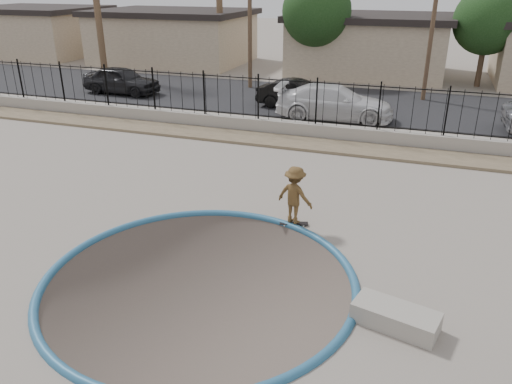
{
  "coord_description": "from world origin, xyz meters",
  "views": [
    {
      "loc": [
        4.24,
        -9.43,
        6.19
      ],
      "look_at": [
        0.28,
        2.0,
        0.96
      ],
      "focal_mm": 35.0,
      "sensor_mm": 36.0,
      "label": 1
    }
  ],
  "objects_px": {
    "car_b": "(299,94)",
    "car_c": "(334,102)",
    "skater": "(295,199)",
    "concrete_ledge": "(395,317)",
    "skateboard": "(294,223)",
    "car_a": "(121,80)"
  },
  "relations": [
    {
      "from": "car_b",
      "to": "car_a",
      "type": "bearing_deg",
      "value": 93.7
    },
    {
      "from": "concrete_ledge",
      "to": "skater",
      "type": "bearing_deg",
      "value": 130.38
    },
    {
      "from": "skater",
      "to": "concrete_ledge",
      "type": "bearing_deg",
      "value": 146.47
    },
    {
      "from": "car_a",
      "to": "concrete_ledge",
      "type": "bearing_deg",
      "value": -131.79
    },
    {
      "from": "concrete_ledge",
      "to": "car_c",
      "type": "relative_size",
      "value": 0.3
    },
    {
      "from": "skateboard",
      "to": "car_a",
      "type": "bearing_deg",
      "value": 120.25
    },
    {
      "from": "concrete_ledge",
      "to": "car_b",
      "type": "distance_m",
      "value": 17.32
    },
    {
      "from": "car_a",
      "to": "car_b",
      "type": "xyz_separation_m",
      "value": [
        10.38,
        0.0,
        -0.07
      ]
    },
    {
      "from": "skateboard",
      "to": "concrete_ledge",
      "type": "bearing_deg",
      "value": -66.29
    },
    {
      "from": "car_b",
      "to": "car_c",
      "type": "relative_size",
      "value": 0.77
    },
    {
      "from": "car_a",
      "to": "car_c",
      "type": "height_order",
      "value": "car_c"
    },
    {
      "from": "skater",
      "to": "car_c",
      "type": "bearing_deg",
      "value": -68.3
    },
    {
      "from": "car_a",
      "to": "car_c",
      "type": "xyz_separation_m",
      "value": [
        12.5,
        -1.58,
        0.03
      ]
    },
    {
      "from": "skater",
      "to": "concrete_ledge",
      "type": "height_order",
      "value": "skater"
    },
    {
      "from": "concrete_ledge",
      "to": "car_c",
      "type": "xyz_separation_m",
      "value": [
        -4.04,
        14.6,
        0.62
      ]
    },
    {
      "from": "skater",
      "to": "car_a",
      "type": "bearing_deg",
      "value": -26.99
    },
    {
      "from": "skater",
      "to": "skateboard",
      "type": "distance_m",
      "value": 0.74
    },
    {
      "from": "concrete_ledge",
      "to": "car_a",
      "type": "relative_size",
      "value": 0.36
    },
    {
      "from": "car_c",
      "to": "concrete_ledge",
      "type": "bearing_deg",
      "value": -169.07
    },
    {
      "from": "skater",
      "to": "skateboard",
      "type": "height_order",
      "value": "skater"
    },
    {
      "from": "skater",
      "to": "concrete_ledge",
      "type": "xyz_separation_m",
      "value": [
        2.95,
        -3.46,
        -0.59
      ]
    },
    {
      "from": "car_a",
      "to": "car_c",
      "type": "relative_size",
      "value": 0.82
    }
  ]
}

